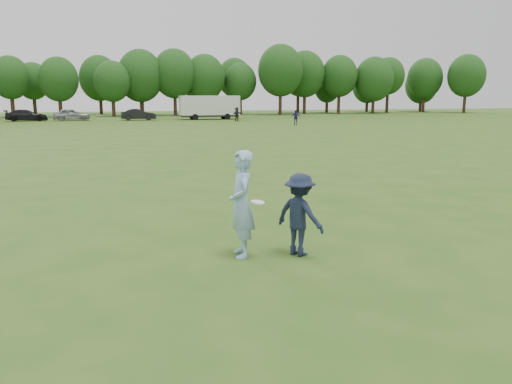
% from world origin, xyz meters
% --- Properties ---
extents(ground, '(200.00, 200.00, 0.00)m').
position_xyz_m(ground, '(0.00, 0.00, 0.00)').
color(ground, '#2A5117').
rests_on(ground, ground).
extents(thrower, '(0.56, 0.80, 2.10)m').
position_xyz_m(thrower, '(-0.69, 0.57, 1.05)').
color(thrower, '#90B6DE').
rests_on(thrower, ground).
extents(defender, '(1.08, 1.22, 1.64)m').
position_xyz_m(defender, '(0.43, 0.32, 0.82)').
color(defender, '#1A2239').
rests_on(defender, ground).
extents(player_far_b, '(1.02, 0.89, 1.65)m').
position_xyz_m(player_far_b, '(16.95, 42.84, 0.82)').
color(player_far_b, navy).
rests_on(player_far_b, ground).
extents(player_far_d, '(1.66, 1.34, 1.77)m').
position_xyz_m(player_far_d, '(12.95, 52.88, 0.89)').
color(player_far_d, '#252525').
rests_on(player_far_d, ground).
extents(car_d, '(5.11, 2.31, 1.45)m').
position_xyz_m(car_d, '(-12.49, 60.76, 0.73)').
color(car_d, black).
rests_on(car_d, ground).
extents(car_e, '(4.54, 1.84, 1.54)m').
position_xyz_m(car_e, '(-7.08, 60.50, 0.77)').
color(car_e, gray).
rests_on(car_e, ground).
extents(car_f, '(4.52, 1.62, 1.48)m').
position_xyz_m(car_f, '(1.22, 59.12, 0.74)').
color(car_f, black).
rests_on(car_f, ground).
extents(field_cone, '(0.28, 0.28, 0.30)m').
position_xyz_m(field_cone, '(25.81, 46.00, 0.15)').
color(field_cone, '#FF560D').
rests_on(field_cone, ground).
extents(disc_in_play, '(0.31, 0.31, 0.07)m').
position_xyz_m(disc_in_play, '(-0.43, 0.32, 1.13)').
color(disc_in_play, white).
rests_on(disc_in_play, ground).
extents(cargo_trailer, '(9.00, 2.75, 3.20)m').
position_xyz_m(cargo_trailer, '(10.69, 58.96, 1.78)').
color(cargo_trailer, silver).
rests_on(cargo_trailer, ground).
extents(treeline, '(130.35, 18.39, 11.74)m').
position_xyz_m(treeline, '(2.81, 76.90, 6.26)').
color(treeline, '#332114').
rests_on(treeline, ground).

